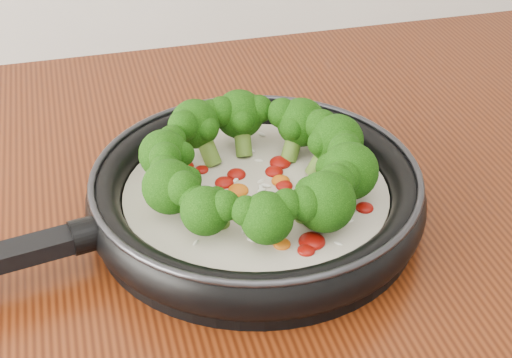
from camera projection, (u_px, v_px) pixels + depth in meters
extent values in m
cylinder|color=black|center=(256.00, 213.00, 0.80)|extent=(0.38, 0.38, 0.01)
torus|color=black|center=(256.00, 193.00, 0.79)|extent=(0.40, 0.40, 0.04)
torus|color=#2D2D33|center=(256.00, 175.00, 0.77)|extent=(0.39, 0.39, 0.01)
cylinder|color=black|center=(88.00, 234.00, 0.72)|extent=(0.04, 0.04, 0.03)
cylinder|color=beige|center=(256.00, 199.00, 0.79)|extent=(0.32, 0.32, 0.02)
ellipsoid|color=#8D0C06|center=(284.00, 186.00, 0.79)|extent=(0.02, 0.02, 0.01)
ellipsoid|color=#8D0C06|center=(312.00, 242.00, 0.71)|extent=(0.03, 0.03, 0.01)
ellipsoid|color=#D35C0D|center=(238.00, 191.00, 0.78)|extent=(0.03, 0.03, 0.01)
ellipsoid|color=#8D0C06|center=(224.00, 183.00, 0.79)|extent=(0.02, 0.02, 0.01)
ellipsoid|color=#8D0C06|center=(202.00, 170.00, 0.81)|extent=(0.02, 0.02, 0.01)
ellipsoid|color=#D35C0D|center=(239.00, 215.00, 0.75)|extent=(0.02, 0.02, 0.01)
ellipsoid|color=#8D0C06|center=(266.00, 217.00, 0.74)|extent=(0.02, 0.02, 0.01)
ellipsoid|color=#8D0C06|center=(236.00, 175.00, 0.81)|extent=(0.02, 0.02, 0.01)
ellipsoid|color=#D35C0D|center=(281.00, 181.00, 0.80)|extent=(0.03, 0.03, 0.01)
ellipsoid|color=#8D0C06|center=(274.00, 172.00, 0.81)|extent=(0.03, 0.03, 0.01)
ellipsoid|color=#8D0C06|center=(186.00, 166.00, 0.82)|extent=(0.02, 0.02, 0.01)
ellipsoid|color=#D35C0D|center=(282.00, 244.00, 0.71)|extent=(0.02, 0.02, 0.01)
ellipsoid|color=#8D0C06|center=(365.00, 208.00, 0.76)|extent=(0.03, 0.03, 0.01)
ellipsoid|color=#8D0C06|center=(280.00, 163.00, 0.82)|extent=(0.03, 0.03, 0.01)
ellipsoid|color=#D35C0D|center=(172.00, 171.00, 0.81)|extent=(0.03, 0.03, 0.01)
ellipsoid|color=#8D0C06|center=(306.00, 250.00, 0.70)|extent=(0.02, 0.02, 0.01)
ellipsoid|color=white|center=(203.00, 214.00, 0.75)|extent=(0.01, 0.01, 0.00)
ellipsoid|color=white|center=(261.00, 181.00, 0.80)|extent=(0.01, 0.01, 0.00)
ellipsoid|color=white|center=(230.00, 205.00, 0.76)|extent=(0.01, 0.01, 0.00)
ellipsoid|color=white|center=(332.00, 208.00, 0.76)|extent=(0.01, 0.01, 0.00)
ellipsoid|color=white|center=(266.00, 186.00, 0.79)|extent=(0.01, 0.01, 0.00)
ellipsoid|color=white|center=(165.00, 167.00, 0.82)|extent=(0.01, 0.01, 0.00)
ellipsoid|color=white|center=(196.00, 243.00, 0.71)|extent=(0.01, 0.01, 0.00)
ellipsoid|color=white|center=(237.00, 189.00, 0.78)|extent=(0.01, 0.01, 0.00)
ellipsoid|color=white|center=(268.00, 171.00, 0.81)|extent=(0.01, 0.01, 0.00)
ellipsoid|color=white|center=(244.00, 230.00, 0.73)|extent=(0.01, 0.01, 0.00)
ellipsoid|color=white|center=(338.00, 244.00, 0.71)|extent=(0.01, 0.01, 0.00)
ellipsoid|color=white|center=(251.00, 151.00, 0.85)|extent=(0.01, 0.01, 0.00)
ellipsoid|color=white|center=(245.00, 192.00, 0.78)|extent=(0.01, 0.01, 0.00)
ellipsoid|color=white|center=(252.00, 240.00, 0.71)|extent=(0.01, 0.01, 0.00)
ellipsoid|color=white|center=(263.00, 225.00, 0.73)|extent=(0.01, 0.01, 0.00)
ellipsoid|color=white|center=(232.00, 171.00, 0.81)|extent=(0.01, 0.01, 0.00)
ellipsoid|color=white|center=(303.00, 192.00, 0.78)|extent=(0.01, 0.01, 0.00)
ellipsoid|color=white|center=(290.00, 199.00, 0.77)|extent=(0.01, 0.01, 0.00)
ellipsoid|color=white|center=(262.00, 134.00, 0.87)|extent=(0.01, 0.01, 0.00)
ellipsoid|color=white|center=(161.00, 182.00, 0.80)|extent=(0.01, 0.01, 0.00)
ellipsoid|color=white|center=(259.00, 161.00, 0.83)|extent=(0.01, 0.01, 0.00)
ellipsoid|color=white|center=(261.00, 188.00, 0.78)|extent=(0.01, 0.01, 0.00)
ellipsoid|color=white|center=(350.00, 222.00, 0.74)|extent=(0.01, 0.01, 0.00)
ellipsoid|color=white|center=(157.00, 183.00, 0.79)|extent=(0.01, 0.01, 0.00)
ellipsoid|color=white|center=(235.00, 180.00, 0.80)|extent=(0.01, 0.01, 0.00)
ellipsoid|color=white|center=(261.00, 190.00, 0.78)|extent=(0.01, 0.01, 0.00)
cylinder|color=olive|center=(321.00, 160.00, 0.80)|extent=(0.04, 0.02, 0.04)
sphere|color=black|center=(337.00, 141.00, 0.80)|extent=(0.07, 0.07, 0.06)
sphere|color=black|center=(322.00, 126.00, 0.81)|extent=(0.04, 0.04, 0.04)
sphere|color=black|center=(344.00, 146.00, 0.78)|extent=(0.04, 0.04, 0.03)
sphere|color=black|center=(321.00, 143.00, 0.79)|extent=(0.03, 0.03, 0.03)
cylinder|color=olive|center=(293.00, 145.00, 0.83)|extent=(0.04, 0.04, 0.04)
sphere|color=black|center=(301.00, 122.00, 0.83)|extent=(0.06, 0.06, 0.05)
sphere|color=black|center=(282.00, 113.00, 0.83)|extent=(0.04, 0.04, 0.03)
sphere|color=black|center=(316.00, 124.00, 0.81)|extent=(0.04, 0.04, 0.03)
sphere|color=black|center=(293.00, 128.00, 0.82)|extent=(0.03, 0.03, 0.03)
cylinder|color=olive|center=(243.00, 139.00, 0.84)|extent=(0.02, 0.04, 0.04)
sphere|color=black|center=(239.00, 114.00, 0.84)|extent=(0.06, 0.06, 0.05)
sphere|color=black|center=(222.00, 112.00, 0.83)|extent=(0.04, 0.04, 0.03)
sphere|color=black|center=(258.00, 109.00, 0.84)|extent=(0.04, 0.04, 0.03)
sphere|color=black|center=(243.00, 121.00, 0.82)|extent=(0.03, 0.03, 0.03)
cylinder|color=olive|center=(207.00, 147.00, 0.82)|extent=(0.03, 0.04, 0.04)
sphere|color=black|center=(195.00, 124.00, 0.82)|extent=(0.06, 0.06, 0.05)
sphere|color=black|center=(184.00, 125.00, 0.80)|extent=(0.04, 0.04, 0.03)
sphere|color=black|center=(212.00, 114.00, 0.83)|extent=(0.04, 0.04, 0.03)
sphere|color=black|center=(206.00, 129.00, 0.81)|extent=(0.03, 0.03, 0.03)
cylinder|color=olive|center=(183.00, 172.00, 0.78)|extent=(0.04, 0.03, 0.04)
sphere|color=black|center=(164.00, 154.00, 0.77)|extent=(0.06, 0.06, 0.05)
sphere|color=black|center=(165.00, 158.00, 0.75)|extent=(0.04, 0.04, 0.03)
sphere|color=black|center=(172.00, 140.00, 0.79)|extent=(0.03, 0.03, 0.03)
sphere|color=black|center=(182.00, 154.00, 0.77)|extent=(0.03, 0.03, 0.03)
cylinder|color=olive|center=(188.00, 198.00, 0.75)|extent=(0.04, 0.03, 0.04)
sphere|color=black|center=(170.00, 187.00, 0.73)|extent=(0.06, 0.06, 0.05)
sphere|color=black|center=(184.00, 188.00, 0.71)|extent=(0.04, 0.04, 0.03)
sphere|color=black|center=(166.00, 170.00, 0.74)|extent=(0.04, 0.04, 0.03)
sphere|color=black|center=(188.00, 180.00, 0.74)|extent=(0.03, 0.03, 0.03)
cylinder|color=olive|center=(216.00, 217.00, 0.72)|extent=(0.04, 0.04, 0.04)
sphere|color=black|center=(205.00, 211.00, 0.70)|extent=(0.05, 0.05, 0.05)
sphere|color=black|center=(225.00, 206.00, 0.69)|extent=(0.03, 0.03, 0.03)
sphere|color=black|center=(192.00, 197.00, 0.71)|extent=(0.03, 0.03, 0.03)
sphere|color=black|center=(217.00, 199.00, 0.71)|extent=(0.03, 0.03, 0.02)
cylinder|color=olive|center=(265.00, 223.00, 0.71)|extent=(0.02, 0.04, 0.04)
sphere|color=black|center=(267.00, 218.00, 0.69)|extent=(0.06, 0.06, 0.05)
sphere|color=black|center=(286.00, 205.00, 0.69)|extent=(0.04, 0.04, 0.03)
sphere|color=black|center=(246.00, 211.00, 0.69)|extent=(0.03, 0.03, 0.03)
sphere|color=black|center=(265.00, 204.00, 0.70)|extent=(0.03, 0.03, 0.02)
cylinder|color=olive|center=(310.00, 210.00, 0.73)|extent=(0.03, 0.04, 0.04)
sphere|color=black|center=(325.00, 202.00, 0.71)|extent=(0.07, 0.07, 0.06)
sphere|color=black|center=(336.00, 182.00, 0.72)|extent=(0.04, 0.04, 0.04)
sphere|color=black|center=(306.00, 204.00, 0.70)|extent=(0.04, 0.04, 0.03)
sphere|color=black|center=(310.00, 191.00, 0.72)|extent=(0.03, 0.03, 0.03)
cylinder|color=olive|center=(330.00, 185.00, 0.76)|extent=(0.04, 0.03, 0.04)
sphere|color=black|center=(349.00, 171.00, 0.75)|extent=(0.07, 0.07, 0.06)
sphere|color=black|center=(345.00, 152.00, 0.76)|extent=(0.04, 0.04, 0.04)
sphere|color=black|center=(344.00, 177.00, 0.73)|extent=(0.04, 0.04, 0.03)
sphere|color=black|center=(330.00, 167.00, 0.75)|extent=(0.03, 0.03, 0.03)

